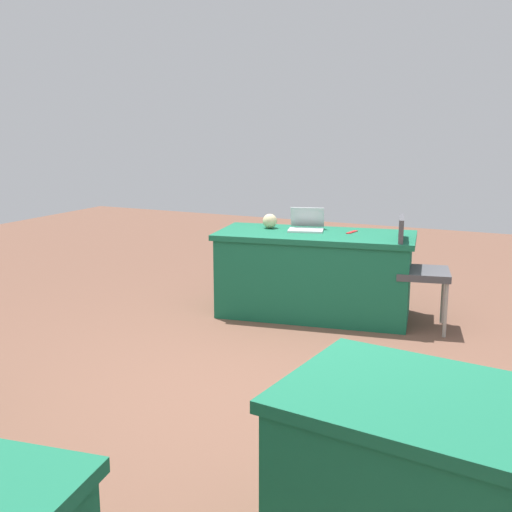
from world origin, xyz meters
TOP-DOWN VIEW (x-y plane):
  - ground_plane at (0.00, 0.00)m, footprint 14.40×14.40m
  - table_foreground at (0.32, -1.80)m, footprint 1.89×1.07m
  - table_mid_right at (-1.42, 1.30)m, footprint 1.52×0.95m
  - chair_tucked_left at (-0.59, -1.79)m, footprint 0.52×0.52m
  - laptop_silver at (0.44, -1.89)m, footprint 0.38×0.37m
  - yarn_ball at (0.80, -1.85)m, footprint 0.14×0.14m
  - scissors_red at (0.02, -1.95)m, footprint 0.06×0.18m

SIDE VIEW (x-z plane):
  - ground_plane at x=0.00m, z-range 0.00..0.00m
  - table_mid_right at x=-1.42m, z-range 0.00..0.78m
  - table_foreground at x=0.32m, z-range 0.00..0.78m
  - chair_tucked_left at x=-0.59m, z-range 0.08..1.05m
  - scissors_red at x=0.02m, z-range 0.77..0.78m
  - laptop_silver at x=0.44m, z-range 0.71..0.92m
  - yarn_ball at x=0.80m, z-range 0.77..0.91m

